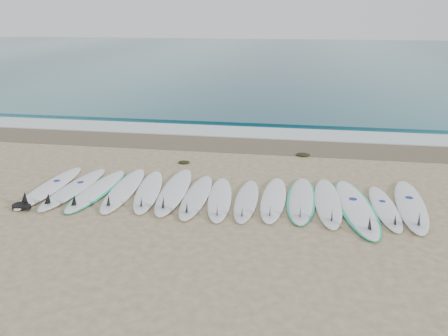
# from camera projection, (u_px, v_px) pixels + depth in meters

# --- Properties ---
(ground) EXTENTS (120.00, 120.00, 0.00)m
(ground) POSITION_uv_depth(u_px,v_px,m) (222.00, 198.00, 9.51)
(ground) COLOR tan
(ocean) EXTENTS (120.00, 55.00, 0.03)m
(ocean) POSITION_uv_depth(u_px,v_px,m) (280.00, 57.00, 39.71)
(ocean) COLOR #1F5E6B
(ocean) RESTS_ON ground
(wet_sand_band) EXTENTS (120.00, 1.80, 0.01)m
(wet_sand_band) POSITION_uv_depth(u_px,v_px,m) (244.00, 145.00, 13.32)
(wet_sand_band) COLOR brown
(wet_sand_band) RESTS_ON ground
(foam_band) EXTENTS (120.00, 1.40, 0.04)m
(foam_band) POSITION_uv_depth(u_px,v_px,m) (249.00, 132.00, 14.62)
(foam_band) COLOR silver
(foam_band) RESTS_ON ground
(wave_crest) EXTENTS (120.00, 1.00, 0.10)m
(wave_crest) POSITION_uv_depth(u_px,v_px,m) (253.00, 121.00, 16.00)
(wave_crest) COLOR #1F5E6B
(wave_crest) RESTS_ON ground
(surfboard_0) EXTENTS (0.60, 2.67, 0.34)m
(surfboard_0) POSITION_uv_depth(u_px,v_px,m) (49.00, 187.00, 9.92)
(surfboard_0) COLOR white
(surfboard_0) RESTS_ON ground
(surfboard_1) EXTENTS (0.75, 2.68, 0.34)m
(surfboard_1) POSITION_uv_depth(u_px,v_px,m) (73.00, 189.00, 9.84)
(surfboard_1) COLOR white
(surfboard_1) RESTS_ON ground
(surfboard_2) EXTENTS (0.77, 2.62, 0.33)m
(surfboard_2) POSITION_uv_depth(u_px,v_px,m) (96.00, 190.00, 9.78)
(surfboard_2) COLOR white
(surfboard_2) RESTS_ON ground
(surfboard_3) EXTENTS (0.71, 2.69, 0.34)m
(surfboard_3) POSITION_uv_depth(u_px,v_px,m) (123.00, 190.00, 9.78)
(surfboard_3) COLOR white
(surfboard_3) RESTS_ON ground
(surfboard_4) EXTENTS (0.93, 2.56, 0.32)m
(surfboard_4) POSITION_uv_depth(u_px,v_px,m) (148.00, 191.00, 9.71)
(surfboard_4) COLOR white
(surfboard_4) RESTS_ON ground
(surfboard_5) EXTENTS (0.71, 2.81, 0.36)m
(surfboard_5) POSITION_uv_depth(u_px,v_px,m) (174.00, 191.00, 9.71)
(surfboard_5) COLOR white
(surfboard_5) RESTS_ON ground
(surfboard_6) EXTENTS (0.54, 2.50, 0.32)m
(surfboard_6) POSITION_uv_depth(u_px,v_px,m) (196.00, 197.00, 9.43)
(surfboard_6) COLOR white
(surfboard_6) RESTS_ON ground
(surfboard_7) EXTENTS (0.77, 2.46, 0.31)m
(surfboard_7) POSITION_uv_depth(u_px,v_px,m) (220.00, 199.00, 9.32)
(surfboard_7) COLOR white
(surfboard_7) RESTS_ON ground
(surfboard_8) EXTENTS (0.49, 2.30, 0.29)m
(surfboard_8) POSITION_uv_depth(u_px,v_px,m) (246.00, 201.00, 9.24)
(surfboard_8) COLOR silver
(surfboard_8) RESTS_ON ground
(surfboard_9) EXTENTS (0.58, 2.49, 0.32)m
(surfboard_9) POSITION_uv_depth(u_px,v_px,m) (273.00, 199.00, 9.30)
(surfboard_9) COLOR white
(surfboard_9) RESTS_ON ground
(surfboard_10) EXTENTS (0.70, 2.57, 0.32)m
(surfboard_10) POSITION_uv_depth(u_px,v_px,m) (301.00, 200.00, 9.30)
(surfboard_10) COLOR silver
(surfboard_10) RESTS_ON ground
(surfboard_11) EXTENTS (0.57, 2.64, 0.34)m
(surfboard_11) POSITION_uv_depth(u_px,v_px,m) (328.00, 202.00, 9.14)
(surfboard_11) COLOR white
(surfboard_11) RESTS_ON ground
(surfboard_12) EXTENTS (0.99, 2.98, 0.37)m
(surfboard_12) POSITION_uv_depth(u_px,v_px,m) (356.00, 207.00, 8.91)
(surfboard_12) COLOR white
(surfboard_12) RESTS_ON ground
(surfboard_13) EXTENTS (0.56, 2.31, 0.29)m
(surfboard_13) POSITION_uv_depth(u_px,v_px,m) (385.00, 208.00, 8.89)
(surfboard_13) COLOR white
(surfboard_13) RESTS_ON ground
(surfboard_14) EXTENTS (0.85, 2.84, 0.36)m
(surfboard_14) POSITION_uv_depth(u_px,v_px,m) (411.00, 206.00, 8.98)
(surfboard_14) COLOR white
(surfboard_14) RESTS_ON ground
(seaweed_near) EXTENTS (0.31, 0.24, 0.06)m
(seaweed_near) POSITION_uv_depth(u_px,v_px,m) (184.00, 162.00, 11.68)
(seaweed_near) COLOR black
(seaweed_near) RESTS_ON ground
(seaweed_far) EXTENTS (0.39, 0.30, 0.08)m
(seaweed_far) POSITION_uv_depth(u_px,v_px,m) (303.00, 155.00, 12.28)
(seaweed_far) COLOR black
(seaweed_far) RESTS_ON ground
(leash_coil) EXTENTS (0.46, 0.36, 0.11)m
(leash_coil) POSITION_uv_depth(u_px,v_px,m) (22.00, 206.00, 8.98)
(leash_coil) COLOR black
(leash_coil) RESTS_ON ground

